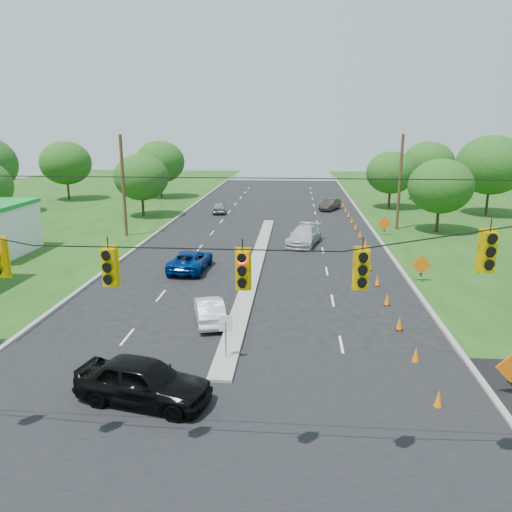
{
  "coord_description": "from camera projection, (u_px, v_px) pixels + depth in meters",
  "views": [
    {
      "loc": [
        2.84,
        -13.17,
        9.6
      ],
      "look_at": [
        0.69,
        13.01,
        2.8
      ],
      "focal_mm": 35.0,
      "sensor_mm": 36.0,
      "label": 1
    }
  ],
  "objects": [
    {
      "name": "silver_car_oncoming",
      "position": [
        219.0,
        208.0,
        57.24
      ],
      "size": [
        2.0,
        3.86,
        1.26
      ],
      "primitive_type": "imported",
      "rotation": [
        0.0,
        0.0,
        3.29
      ],
      "color": "gray",
      "rests_on": "ground"
    },
    {
      "name": "blue_pickup",
      "position": [
        191.0,
        260.0,
        34.37
      ],
      "size": [
        2.54,
        5.14,
        1.4
      ],
      "primitive_type": "imported",
      "rotation": [
        0.0,
        0.0,
        3.1
      ],
      "color": "navy",
      "rests_on": "ground"
    },
    {
      "name": "tree_9",
      "position": [
        441.0,
        186.0,
        45.78
      ],
      "size": [
        5.88,
        5.88,
        6.86
      ],
      "color": "black",
      "rests_on": "ground"
    },
    {
      "name": "tree_11",
      "position": [
        428.0,
        164.0,
        65.57
      ],
      "size": [
        6.72,
        6.72,
        7.84
      ],
      "color": "black",
      "rests_on": "ground"
    },
    {
      "name": "cone_4",
      "position": [
        377.0,
        280.0,
        31.02
      ],
      "size": [
        0.32,
        0.32,
        0.7
      ],
      "primitive_type": "cone",
      "color": "orange",
      "rests_on": "ground"
    },
    {
      "name": "tree_4",
      "position": [
        66.0,
        163.0,
        66.48
      ],
      "size": [
        6.72,
        6.72,
        7.84
      ],
      "color": "black",
      "rests_on": "ground"
    },
    {
      "name": "signal_span",
      "position": [
        184.0,
        308.0,
        13.13
      ],
      "size": [
        25.6,
        0.32,
        9.0
      ],
      "color": "#422D1C",
      "rests_on": "ground"
    },
    {
      "name": "tree_10",
      "position": [
        491.0,
        165.0,
        54.49
      ],
      "size": [
        7.56,
        7.56,
        8.82
      ],
      "color": "black",
      "rests_on": "ground"
    },
    {
      "name": "cone_13",
      "position": [
        343.0,
        205.0,
        61.36
      ],
      "size": [
        0.32,
        0.32,
        0.7
      ],
      "primitive_type": "cone",
      "color": "orange",
      "rests_on": "ground"
    },
    {
      "name": "black_sedan",
      "position": [
        143.0,
        381.0,
        17.73
      ],
      "size": [
        5.24,
        2.98,
        1.68
      ],
      "primitive_type": "imported",
      "rotation": [
        0.0,
        0.0,
        1.36
      ],
      "color": "black",
      "rests_on": "ground"
    },
    {
      "name": "cone_0",
      "position": [
        438.0,
        399.0,
        17.51
      ],
      "size": [
        0.32,
        0.32,
        0.7
      ],
      "primitive_type": "cone",
      "color": "orange",
      "rests_on": "ground"
    },
    {
      "name": "cone_12",
      "position": [
        346.0,
        209.0,
        57.99
      ],
      "size": [
        0.32,
        0.32,
        0.7
      ],
      "primitive_type": "cone",
      "color": "orange",
      "rests_on": "ground"
    },
    {
      "name": "cone_5",
      "position": [
        370.0,
        265.0,
        34.4
      ],
      "size": [
        0.32,
        0.32,
        0.7
      ],
      "primitive_type": "cone",
      "color": "orange",
      "rests_on": "ground"
    },
    {
      "name": "cone_9",
      "position": [
        356.0,
        226.0,
        47.86
      ],
      "size": [
        0.32,
        0.32,
        0.7
      ],
      "primitive_type": "cone",
      "color": "orange",
      "rests_on": "ground"
    },
    {
      "name": "ground",
      "position": [
        199.0,
        449.0,
        15.34
      ],
      "size": [
        160.0,
        160.0,
        0.0
      ],
      "primitive_type": "plane",
      "color": "black",
      "rests_on": "ground"
    },
    {
      "name": "cross_street",
      "position": [
        199.0,
        449.0,
        15.34
      ],
      "size": [
        160.0,
        14.0,
        0.02
      ],
      "primitive_type": "cube",
      "color": "black",
      "rests_on": "ground"
    },
    {
      "name": "cone_3",
      "position": [
        387.0,
        299.0,
        27.64
      ],
      "size": [
        0.32,
        0.32,
        0.7
      ],
      "primitive_type": "cone",
      "color": "orange",
      "rests_on": "ground"
    },
    {
      "name": "tree_5",
      "position": [
        141.0,
        177.0,
        53.95
      ],
      "size": [
        5.88,
        5.88,
        6.86
      ],
      "color": "black",
      "rests_on": "ground"
    },
    {
      "name": "work_sign_1",
      "position": [
        421.0,
        266.0,
        31.57
      ],
      "size": [
        1.27,
        0.58,
        1.37
      ],
      "color": "black",
      "rests_on": "ground"
    },
    {
      "name": "utility_pole_far_right",
      "position": [
        400.0,
        183.0,
        46.99
      ],
      "size": [
        0.28,
        0.28,
        9.0
      ],
      "primitive_type": "cylinder",
      "color": "#422D1C",
      "rests_on": "ground"
    },
    {
      "name": "work_sign_2",
      "position": [
        384.0,
        224.0,
        45.08
      ],
      "size": [
        1.27,
        0.58,
        1.37
      ],
      "color": "black",
      "rests_on": "ground"
    },
    {
      "name": "cone_11",
      "position": [
        349.0,
        214.0,
        54.61
      ],
      "size": [
        0.32,
        0.32,
        0.7
      ],
      "primitive_type": "cone",
      "color": "orange",
      "rests_on": "ground"
    },
    {
      "name": "median",
      "position": [
        256.0,
        266.0,
        35.6
      ],
      "size": [
        1.0,
        34.0,
        0.18
      ],
      "primitive_type": "cube",
      "color": "gray",
      "rests_on": "ground"
    },
    {
      "name": "median_sign",
      "position": [
        226.0,
        329.0,
        20.76
      ],
      "size": [
        0.55,
        0.06,
        2.05
      ],
      "color": "gray",
      "rests_on": "ground"
    },
    {
      "name": "tree_6",
      "position": [
        160.0,
        162.0,
        68.43
      ],
      "size": [
        6.72,
        6.72,
        7.84
      ],
      "color": "black",
      "rests_on": "ground"
    },
    {
      "name": "curb_left",
      "position": [
        153.0,
        237.0,
        45.08
      ],
      "size": [
        0.25,
        110.0,
        0.16
      ],
      "primitive_type": "cube",
      "color": "gray",
      "rests_on": "ground"
    },
    {
      "name": "cone_8",
      "position": [
        360.0,
        234.0,
        44.48
      ],
      "size": [
        0.32,
        0.32,
        0.7
      ],
      "primitive_type": "cone",
      "color": "orange",
      "rests_on": "ground"
    },
    {
      "name": "cone_7",
      "position": [
        365.0,
        243.0,
        41.1
      ],
      "size": [
        0.32,
        0.32,
        0.7
      ],
      "primitive_type": "cone",
      "color": "orange",
      "rests_on": "ground"
    },
    {
      "name": "cone_2",
      "position": [
        399.0,
        323.0,
        24.27
      ],
      "size": [
        0.32,
        0.32,
        0.7
      ],
      "primitive_type": "cone",
      "color": "orange",
      "rests_on": "ground"
    },
    {
      "name": "utility_pole_far_left",
      "position": [
        123.0,
        187.0,
        44.14
      ],
      "size": [
        0.28,
        0.28,
        9.0
      ],
      "primitive_type": "cylinder",
      "color": "#422D1C",
      "rests_on": "ground"
    },
    {
      "name": "curb_right",
      "position": [
        379.0,
        241.0,
        43.48
      ],
      "size": [
        0.25,
        110.0,
        0.16
      ],
      "primitive_type": "cube",
      "color": "gray",
      "rests_on": "ground"
    },
    {
      "name": "cone_1",
      "position": [
        416.0,
        355.0,
        20.89
      ],
      "size": [
        0.32,
        0.32,
        0.7
      ],
      "primitive_type": "cone",
      "color": "orange",
      "rests_on": "ground"
    },
    {
      "name": "white_sedan",
      "position": [
        209.0,
        310.0,
        25.21
      ],
      "size": [
        2.33,
        4.06,
        1.27
      ],
      "primitive_type": "imported",
      "rotation": [
        0.0,
        0.0,
        3.41
      ],
      "color": "white",
      "rests_on": "ground"
    },
    {
      "name": "dark_car_receding",
      "position": [
        330.0,
        205.0,
        59.36
      ],
      "size": [
        2.91,
        4.23,
        1.32
      ],
      "primitive_type": "imported",
      "rotation": [
        0.0,
        0.0,
        -0.42
      ],
      "color": "black",
      "rests_on": "ground"
    },
    {
      "name": "cone_6",
      "position": [
        363.0,
        253.0,
        37.77
      ],
      "size": [
        0.32,
        0.32,
        0.7
      ],
      "primitive_type": "cone",
      "color": "orange",
      "rests_on": "ground"
    },
    {
      "name": "cone_10",
      "position": [
        352.0,
        220.0,
        51.23
      ],
      "size": [
        0.32,
        0.32,
        0.7
      ],
      "primitive_type": "cone",
      "color": "orange",
      "rests_on": "ground"
    },
    {
      "name": "silver_car_far",
      "position": [
        304.0,
        236.0,
        41.81
      ],
      "size": [
        3.38,
        5.68,
        1.54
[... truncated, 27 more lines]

